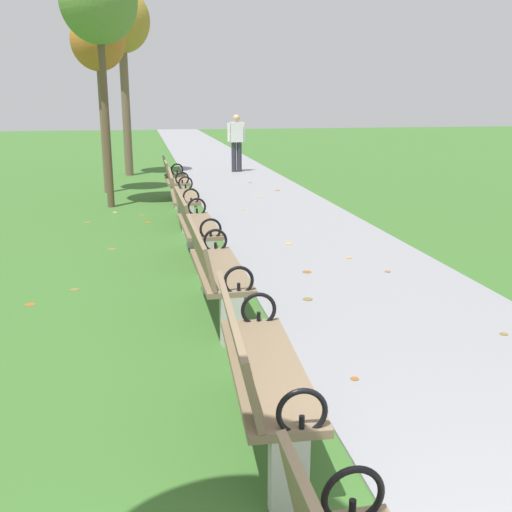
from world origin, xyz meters
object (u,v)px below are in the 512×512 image
at_px(park_bench_4, 195,225).
at_px(tree_4, 121,24).
at_px(park_bench_3, 214,269).
at_px(tree_3, 98,43).
at_px(pedestrian_walking, 236,140).
at_px(park_bench_2, 258,368).
at_px(park_bench_5, 182,196).
at_px(tree_2, 98,2).
at_px(park_bench_6, 174,179).

distance_m(park_bench_4, tree_4, 10.06).
xyz_separation_m(park_bench_3, tree_3, (-1.44, 8.41, 2.77)).
distance_m(tree_3, pedestrian_walking, 5.28).
distance_m(tree_4, pedestrian_walking, 4.31).
xyz_separation_m(tree_4, pedestrian_walking, (3.06, 0.09, -3.04)).
bearing_deg(park_bench_2, pedestrian_walking, 81.48).
bearing_deg(tree_3, pedestrian_walking, 42.16).
bearing_deg(park_bench_5, tree_3, 110.66).
distance_m(park_bench_3, tree_4, 12.06).
relative_size(tree_4, pedestrian_walking, 3.02).
distance_m(park_bench_3, tree_2, 7.40).
xyz_separation_m(park_bench_2, park_bench_5, (-0.00, 6.84, 0.00)).
relative_size(park_bench_5, park_bench_6, 1.00).
height_order(park_bench_3, tree_2, tree_2).
relative_size(park_bench_3, pedestrian_walking, 0.99).
distance_m(park_bench_3, tree_3, 8.97).
height_order(park_bench_2, pedestrian_walking, pedestrian_walking).
bearing_deg(park_bench_2, tree_3, 97.70).
distance_m(park_bench_2, tree_4, 14.22).
bearing_deg(tree_3, park_bench_6, -48.44).
bearing_deg(park_bench_5, park_bench_6, 90.00).
bearing_deg(park_bench_2, park_bench_3, 90.00).
relative_size(tree_3, tree_4, 0.81).
bearing_deg(park_bench_2, tree_4, 94.09).
height_order(park_bench_3, park_bench_5, same).
xyz_separation_m(park_bench_5, tree_4, (-0.98, 6.91, 3.48)).
distance_m(park_bench_3, pedestrian_walking, 11.78).
height_order(park_bench_6, pedestrian_walking, pedestrian_walking).
bearing_deg(pedestrian_walking, tree_3, -137.84).
bearing_deg(park_bench_5, park_bench_2, -90.00).
bearing_deg(pedestrian_walking, park_bench_6, -113.33).
bearing_deg(park_bench_5, tree_2, 123.97).
relative_size(park_bench_2, tree_4, 0.33).
bearing_deg(tree_4, tree_3, -98.42).
relative_size(park_bench_2, park_bench_5, 1.01).
height_order(tree_2, tree_4, tree_4).
xyz_separation_m(tree_3, tree_4, (0.46, 3.09, 0.71)).
relative_size(park_bench_5, tree_3, 0.41).
xyz_separation_m(park_bench_6, tree_4, (-0.98, 4.72, 3.48)).
bearing_deg(park_bench_3, park_bench_4, 90.00).
distance_m(park_bench_6, tree_4, 5.95).
bearing_deg(park_bench_2, park_bench_5, 90.00).
relative_size(park_bench_6, tree_3, 0.40).
xyz_separation_m(park_bench_2, tree_4, (-0.98, 13.76, 3.48)).
xyz_separation_m(park_bench_4, park_bench_6, (-0.00, 4.66, 0.00)).
xyz_separation_m(park_bench_3, pedestrian_walking, (2.07, 11.59, 0.44)).
distance_m(park_bench_5, tree_3, 4.94).
xyz_separation_m(park_bench_3, park_bench_4, (0.00, 2.12, 0.00)).
relative_size(park_bench_3, tree_2, 0.35).
xyz_separation_m(park_bench_4, pedestrian_walking, (2.07, 9.47, 0.44)).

